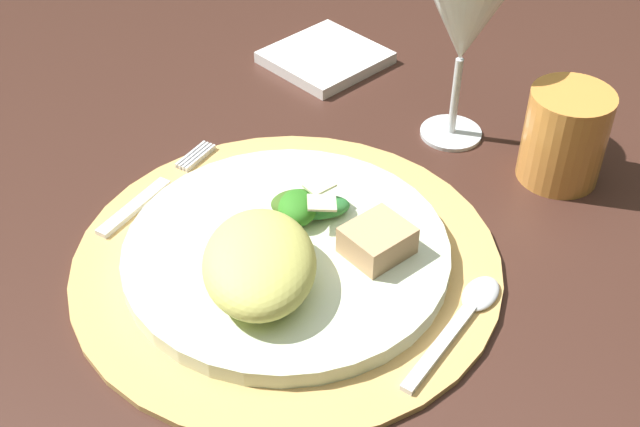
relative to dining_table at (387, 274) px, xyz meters
The scene contains 11 objects.
dining_table is the anchor object (origin of this frame).
placemat 0.15m from the dining_table, 107.76° to the right, with size 0.36×0.36×0.01m, color tan.
dinner_plate 0.15m from the dining_table, 107.76° to the right, with size 0.27×0.27×0.01m, color silver.
pasta_serving 0.21m from the dining_table, 99.82° to the right, with size 0.12×0.09×0.04m, color #D5D166.
salad_greens 0.14m from the dining_table, 122.00° to the right, with size 0.07×0.07×0.03m.
bread_piece 0.14m from the dining_table, 69.28° to the right, with size 0.05×0.04×0.02m, color tan.
fork 0.24m from the dining_table, 149.76° to the right, with size 0.02×0.16×0.00m.
spoon 0.17m from the dining_table, 36.75° to the right, with size 0.03×0.14×0.01m.
napkin 0.28m from the dining_table, 136.34° to the left, with size 0.11×0.12×0.01m, color white.
wine_glass 0.25m from the dining_table, 93.32° to the left, with size 0.08×0.08×0.17m.
amber_tumbler 0.21m from the dining_table, 50.41° to the left, with size 0.08×0.08×0.09m, color #DD8E3F.
Camera 1 is at (0.26, -0.51, 1.18)m, focal length 46.48 mm.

